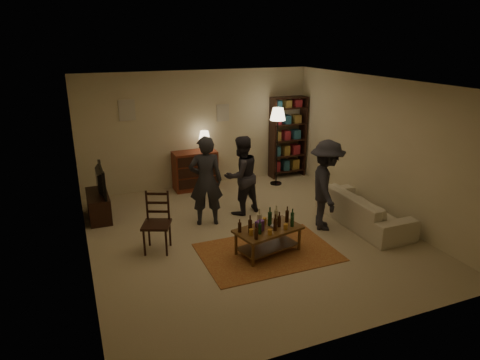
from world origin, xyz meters
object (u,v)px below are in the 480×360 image
dining_chair (157,219)px  floor_lamp (278,120)px  dresser (195,169)px  person_by_sofa (326,185)px  coffee_table (268,231)px  person_left (206,181)px  tv_stand (98,199)px  sofa (364,209)px  person_right (241,175)px  bookshelf (288,136)px

dining_chair → floor_lamp: floor_lamp is taller
dresser → floor_lamp: floor_lamp is taller
dining_chair → person_by_sofa: size_ratio=0.61×
coffee_table → person_left: bearing=111.0°
coffee_table → tv_stand: size_ratio=1.12×
dining_chair → floor_lamp: bearing=56.6°
dresser → floor_lamp: (1.90, -0.42, 1.10)m
coffee_table → person_left: size_ratio=0.69×
dresser → floor_lamp: bearing=-12.4°
person_by_sofa → floor_lamp: bearing=17.6°
sofa → person_right: person_right is taller
coffee_table → dresser: dresser is taller
bookshelf → person_right: bearing=-137.9°
tv_stand → person_left: person_left is taller
dining_chair → person_right: 2.11m
floor_lamp → person_left: bearing=-145.5°
coffee_table → bookshelf: size_ratio=0.59×
dining_chair → person_right: size_ratio=0.64×
person_left → person_right: bearing=-150.0°
person_by_sofa → coffee_table: bearing=133.6°
floor_lamp → person_by_sofa: bearing=-96.5°
dining_chair → person_left: person_left is taller
person_by_sofa → sofa: bearing=-75.8°
dining_chair → sofa: (3.84, -0.46, -0.24)m
coffee_table → dining_chair: (-1.65, 0.82, 0.14)m
dining_chair → person_left: 1.31m
dresser → bookshelf: 2.50m
sofa → person_by_sofa: person_by_sofa is taller
sofa → person_left: bearing=67.6°
person_left → person_by_sofa: bearing=166.7°
dining_chair → person_by_sofa: bearing=16.8°
bookshelf → person_right: (-2.00, -1.80, -0.24)m
dresser → person_left: (-0.37, -1.97, 0.38)m
dresser → person_by_sofa: size_ratio=0.81×
sofa → person_right: bearing=54.7°
dresser → person_left: bearing=-100.6°
bookshelf → person_right: size_ratio=1.26×
coffee_table → person_by_sofa: 1.55m
dining_chair → floor_lamp: 4.15m
floor_lamp → coffee_table: bearing=-118.9°
coffee_table → floor_lamp: floor_lamp is taller
floor_lamp → person_right: floor_lamp is taller
dining_chair → dresser: 3.02m
coffee_table → sofa: coffee_table is taller
person_right → person_by_sofa: person_by_sofa is taller
dining_chair → bookshelf: bookshelf is taller
tv_stand → sofa: tv_stand is taller
person_by_sofa → bookshelf: bearing=8.8°
coffee_table → dresser: (-0.21, 3.47, 0.08)m
floor_lamp → sofa: 3.02m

